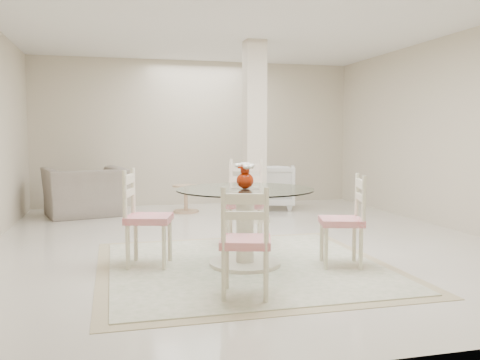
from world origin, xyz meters
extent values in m
plane|color=white|center=(0.00, 0.00, 0.00)|extent=(7.00, 7.00, 0.00)
cube|color=beige|center=(0.00, 3.50, 1.35)|extent=(6.00, 0.02, 2.70)
cube|color=beige|center=(0.00, -3.50, 1.35)|extent=(6.00, 0.02, 2.70)
cube|color=beige|center=(3.00, 0.00, 1.35)|extent=(0.02, 7.00, 2.70)
cube|color=white|center=(0.00, 0.00, 2.70)|extent=(6.00, 7.00, 0.02)
cube|color=beige|center=(0.50, 1.30, 1.35)|extent=(0.30, 0.30, 2.70)
cube|color=tan|center=(-0.32, -1.25, 0.00)|extent=(2.86, 2.86, 0.01)
cube|color=#EEE1C9|center=(-0.32, -1.25, 0.01)|extent=(2.62, 2.62, 0.01)
cylinder|color=beige|center=(-0.32, -1.25, 0.03)|extent=(0.71, 0.71, 0.05)
cylinder|color=beige|center=(-0.32, -1.25, 0.41)|extent=(0.18, 0.18, 0.73)
cylinder|color=beige|center=(-0.32, -1.25, 0.75)|extent=(0.29, 0.29, 0.03)
cylinder|color=white|center=(-0.32, -1.25, 0.77)|extent=(1.35, 1.35, 0.01)
ellipsoid|color=#9E1F04|center=(-0.32, -1.25, 0.86)|extent=(0.17, 0.17, 0.16)
cylinder|color=#9E1F04|center=(-0.32, -1.25, 0.96)|extent=(0.09, 0.09, 0.05)
cylinder|color=#9E1F04|center=(-0.32, -1.25, 0.99)|extent=(0.15, 0.15, 0.02)
ellipsoid|color=white|center=(-0.32, -1.25, 1.02)|extent=(0.10, 0.10, 0.04)
ellipsoid|color=white|center=(-0.27, -1.23, 1.00)|extent=(0.10, 0.10, 0.04)
ellipsoid|color=white|center=(-0.36, -1.22, 1.01)|extent=(0.10, 0.10, 0.04)
ellipsoid|color=white|center=(-0.31, -1.30, 1.00)|extent=(0.10, 0.10, 0.04)
cylinder|color=beige|center=(0.49, -1.28, 0.21)|extent=(0.04, 0.04, 0.42)
cylinder|color=beige|center=(0.40, -1.60, 0.21)|extent=(0.04, 0.04, 0.42)
cylinder|color=beige|center=(0.81, -1.37, 0.21)|extent=(0.04, 0.04, 0.42)
cylinder|color=beige|center=(0.72, -1.69, 0.21)|extent=(0.04, 0.04, 0.42)
cube|color=red|center=(0.60, -1.48, 0.46)|extent=(0.50, 0.50, 0.06)
cube|color=beige|center=(0.78, -1.53, 0.77)|extent=(0.14, 0.37, 0.50)
cylinder|color=#EFE0C5|center=(-0.31, -0.44, 0.23)|extent=(0.04, 0.04, 0.47)
cylinder|color=#EFE0C5|center=(0.03, -0.56, 0.23)|extent=(0.04, 0.04, 0.47)
cylinder|color=#EFE0C5|center=(-0.19, -0.09, 0.23)|extent=(0.04, 0.04, 0.47)
cylinder|color=#EFE0C5|center=(0.15, -0.21, 0.23)|extent=(0.04, 0.04, 0.47)
cube|color=red|center=(-0.08, -0.33, 0.50)|extent=(0.57, 0.57, 0.07)
cube|color=#EFE0C5|center=(-0.01, -0.13, 0.85)|extent=(0.40, 0.17, 0.55)
cylinder|color=beige|center=(-1.11, -1.22, 0.22)|extent=(0.04, 0.04, 0.45)
cylinder|color=beige|center=(-1.02, -0.89, 0.22)|extent=(0.04, 0.04, 0.45)
cylinder|color=beige|center=(-1.45, -1.13, 0.22)|extent=(0.04, 0.04, 0.45)
cylinder|color=beige|center=(-1.36, -0.79, 0.22)|extent=(0.04, 0.04, 0.45)
cube|color=red|center=(-1.24, -1.01, 0.48)|extent=(0.53, 0.53, 0.07)
cube|color=beige|center=(-1.42, -0.96, 0.81)|extent=(0.14, 0.39, 0.53)
cylinder|color=beige|center=(-0.35, -2.06, 0.21)|extent=(0.04, 0.04, 0.42)
cylinder|color=beige|center=(-0.66, -1.96, 0.21)|extent=(0.04, 0.04, 0.42)
cylinder|color=beige|center=(-0.44, -2.37, 0.21)|extent=(0.04, 0.04, 0.42)
cylinder|color=beige|center=(-0.76, -2.28, 0.21)|extent=(0.04, 0.04, 0.42)
cube|color=#B31317|center=(-0.55, -2.17, 0.45)|extent=(0.50, 0.50, 0.06)
cube|color=beige|center=(-0.61, -2.34, 0.76)|extent=(0.36, 0.14, 0.49)
imported|color=gray|center=(-2.02, 2.50, 0.39)|extent=(1.43, 1.32, 0.78)
imported|color=white|center=(1.19, 2.62, 0.39)|extent=(1.06, 1.08, 0.78)
cylinder|color=#D4B082|center=(-0.38, 2.48, 0.02)|extent=(0.43, 0.43, 0.04)
cylinder|color=#D4B082|center=(-0.38, 2.48, 0.23)|extent=(0.06, 0.06, 0.41)
cylinder|color=#D4B082|center=(-0.38, 2.48, 0.45)|extent=(0.45, 0.45, 0.03)
camera|label=1|loc=(-1.58, -6.05, 1.30)|focal=38.00mm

